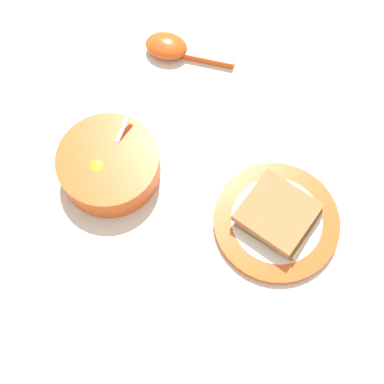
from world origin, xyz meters
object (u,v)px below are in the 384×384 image
object	(u,v)px
toast_sandwich	(278,215)
soup_spoon	(173,48)
egg_bowl	(109,165)
toast_plate	(276,221)

from	to	relation	value
toast_sandwich	soup_spoon	xyz separation A→B (m)	(0.27, -0.26, -0.01)
egg_bowl	toast_plate	distance (m)	0.29
toast_plate	toast_sandwich	bearing A→B (deg)	-69.34
toast_plate	soup_spoon	bearing A→B (deg)	-43.71
soup_spoon	egg_bowl	bearing A→B (deg)	86.57
toast_plate	egg_bowl	bearing A→B (deg)	0.64
toast_plate	toast_sandwich	world-z (taller)	toast_sandwich
toast_plate	soup_spoon	distance (m)	0.38
toast_sandwich	soup_spoon	world-z (taller)	toast_sandwich
toast_plate	toast_sandwich	size ratio (longest dim) A/B	1.51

